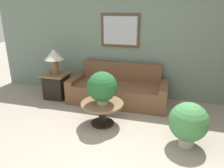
{
  "coord_description": "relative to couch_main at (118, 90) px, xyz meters",
  "views": [
    {
      "loc": [
        0.59,
        -2.1,
        2.15
      ],
      "look_at": [
        -0.59,
        2.09,
        0.61
      ],
      "focal_mm": 35.0,
      "sensor_mm": 36.0,
      "label": 1
    }
  ],
  "objects": [
    {
      "name": "side_table",
      "position": [
        -1.54,
        -0.14,
        0.02
      ],
      "size": [
        0.59,
        0.59,
        0.61
      ],
      "color": "black",
      "rests_on": "ground_plane"
    },
    {
      "name": "wall_back",
      "position": [
        0.56,
        0.51,
        1.02
      ],
      "size": [
        7.99,
        0.09,
        2.6
      ],
      "color": "slate",
      "rests_on": "ground_plane"
    },
    {
      "name": "table_lamp",
      "position": [
        -1.54,
        -0.14,
        0.75
      ],
      "size": [
        0.46,
        0.46,
        0.6
      ],
      "color": "brown",
      "rests_on": "side_table"
    },
    {
      "name": "potted_plant_on_table",
      "position": [
        -0.02,
        -1.12,
        0.48
      ],
      "size": [
        0.56,
        0.56,
        0.61
      ],
      "color": "beige",
      "rests_on": "coffee_table"
    },
    {
      "name": "couch_main",
      "position": [
        0.0,
        0.0,
        0.0
      ],
      "size": [
        2.28,
        0.9,
        0.89
      ],
      "color": "brown",
      "rests_on": "ground_plane"
    },
    {
      "name": "potted_plant_floor",
      "position": [
        1.5,
        -1.38,
        0.12
      ],
      "size": [
        0.63,
        0.63,
        0.74
      ],
      "color": "beige",
      "rests_on": "ground_plane"
    },
    {
      "name": "coffee_table",
      "position": [
        -0.03,
        -1.09,
        0.03
      ],
      "size": [
        0.81,
        0.81,
        0.45
      ],
      "color": "black",
      "rests_on": "ground_plane"
    }
  ]
}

